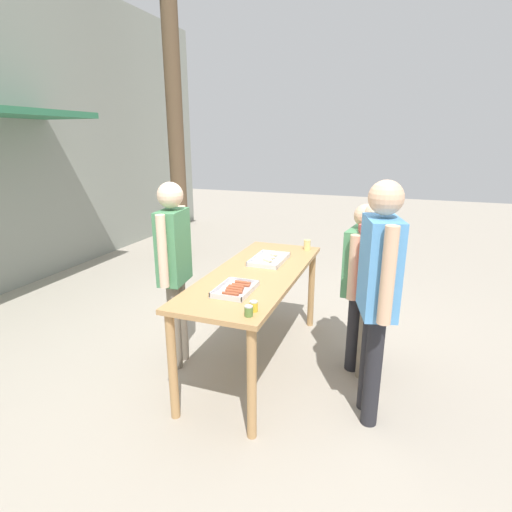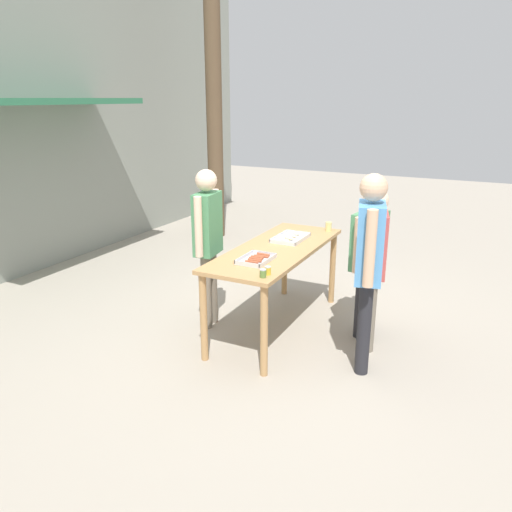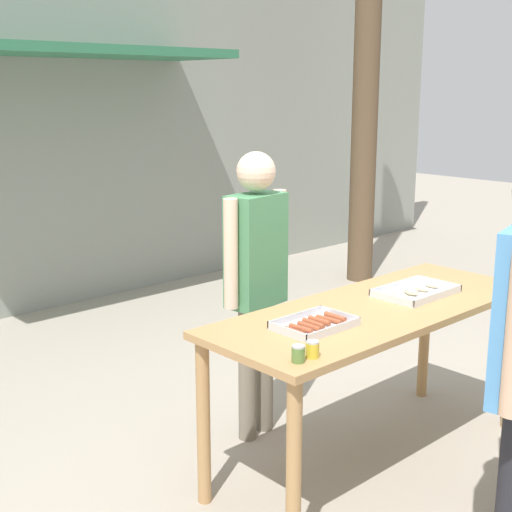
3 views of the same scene
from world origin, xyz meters
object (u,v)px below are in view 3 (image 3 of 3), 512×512
object	(u,v)px
utility_pole	(368,32)
food_tray_sausages	(315,325)
beer_cup	(505,277)
person_server_behind_table	(256,268)
condiment_jar_mustard	(298,354)
condiment_jar_ketchup	(312,349)
food_tray_buns	(415,292)

from	to	relation	value
utility_pole	food_tray_sausages	bearing A→B (deg)	-143.89
beer_cup	person_server_behind_table	bearing A→B (deg)	140.33
condiment_jar_mustard	person_server_behind_table	distance (m)	1.16
utility_pole	condiment_jar_mustard	bearing A→B (deg)	-144.12
condiment_jar_ketchup	beer_cup	xyz separation A→B (m)	(1.71, 0.01, 0.02)
food_tray_sausages	condiment_jar_mustard	world-z (taller)	condiment_jar_mustard
food_tray_sausages	condiment_jar_ketchup	bearing A→B (deg)	-139.00
condiment_jar_mustard	person_server_behind_table	size ratio (longest dim) A/B	0.04
condiment_jar_mustard	beer_cup	size ratio (longest dim) A/B	0.70
condiment_jar_mustard	condiment_jar_ketchup	distance (m)	0.09
beer_cup	utility_pole	distance (m)	3.96
condiment_jar_ketchup	beer_cup	distance (m)	1.71
condiment_jar_mustard	utility_pole	world-z (taller)	utility_pole
beer_cup	utility_pole	world-z (taller)	utility_pole
food_tray_sausages	food_tray_buns	distance (m)	0.85
person_server_behind_table	beer_cup	bearing A→B (deg)	-47.47
condiment_jar_mustard	utility_pole	bearing A→B (deg)	35.88
food_tray_buns	person_server_behind_table	bearing A→B (deg)	130.59
person_server_behind_table	food_tray_sausages	bearing A→B (deg)	-117.04
condiment_jar_mustard	utility_pole	distance (m)	5.18
condiment_jar_mustard	person_server_behind_table	xyz separation A→B (m)	(0.64, 0.97, 0.09)
food_tray_buns	food_tray_sausages	bearing A→B (deg)	180.00
condiment_jar_ketchup	food_tray_buns	bearing A→B (deg)	13.02
condiment_jar_ketchup	person_server_behind_table	xyz separation A→B (m)	(0.55, 0.97, 0.09)
person_server_behind_table	utility_pole	distance (m)	4.15
food_tray_buns	condiment_jar_mustard	bearing A→B (deg)	-168.03
food_tray_buns	utility_pole	world-z (taller)	utility_pole
condiment_jar_ketchup	utility_pole	bearing A→B (deg)	36.52
food_tray_sausages	utility_pole	bearing A→B (deg)	36.11
condiment_jar_mustard	food_tray_sausages	bearing A→B (deg)	33.77
person_server_behind_table	utility_pole	world-z (taller)	utility_pole
beer_cup	person_server_behind_table	distance (m)	1.50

